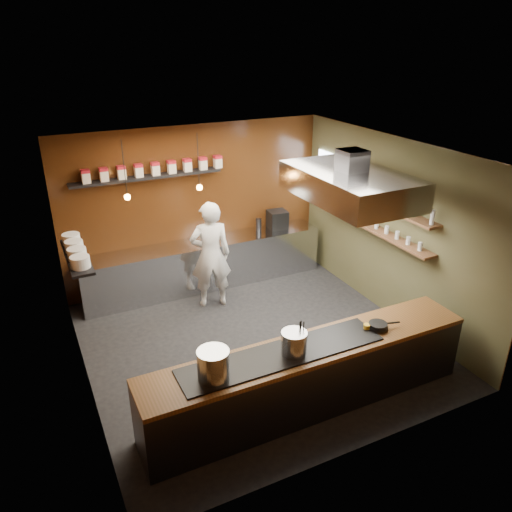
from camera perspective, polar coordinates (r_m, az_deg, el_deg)
floor at (r=7.97m, az=-0.13°, el=-9.86°), size 5.00×5.00×0.00m
back_wall at (r=9.40m, az=-6.84°, el=5.66°), size 5.00×0.00×5.00m
left_wall at (r=6.65m, az=-19.96°, el=-3.86°), size 0.00×5.00×5.00m
right_wall at (r=8.54m, az=15.15°, el=3.04°), size 0.00×5.00×5.00m
ceiling at (r=6.76m, az=-0.15°, el=11.69°), size 5.00×5.00×0.00m
window_pane at (r=9.66m, az=8.67°, el=8.56°), size 0.00×1.00×1.00m
prep_counter at (r=9.50m, az=-5.85°, el=-0.92°), size 4.60×0.65×0.90m
pass_counter at (r=6.57m, az=6.11°, el=-13.50°), size 4.40×0.72×0.94m
tin_shelf at (r=8.83m, az=-12.32°, el=8.81°), size 2.60×0.26×0.04m
plate_shelf at (r=7.55m, az=-19.82°, el=-0.03°), size 0.30×1.40×0.04m
bottle_shelf_upper at (r=8.52m, az=13.34°, el=6.18°), size 0.26×2.80×0.04m
bottle_shelf_lower at (r=8.67m, az=13.05°, el=3.24°), size 0.26×2.80×0.04m
extractor_hood at (r=7.21m, az=10.71°, el=8.01°), size 1.20×2.00×0.72m
pendant_left at (r=8.12m, az=-14.52°, el=6.88°), size 0.10×0.10×0.95m
pendant_right at (r=8.42m, az=-6.49°, el=8.12°), size 0.10×0.10×0.95m
storage_tins at (r=8.83m, az=-11.44°, el=9.77°), size 2.43×0.13×0.22m
plate_stacks at (r=7.51m, az=-19.93°, el=0.67°), size 0.26×1.16×0.16m
bottles at (r=8.48m, az=13.43°, el=7.08°), size 0.06×2.66×0.24m
wine_glasses at (r=8.64m, az=13.10°, el=3.76°), size 0.07×2.37×0.13m
stockpot_large at (r=5.65m, az=-4.88°, el=-12.26°), size 0.43×0.43×0.35m
stockpot_small at (r=6.05m, az=4.36°, el=-9.86°), size 0.34×0.34×0.29m
utensil_crock at (r=6.15m, az=5.17°, el=-9.90°), size 0.14×0.14×0.18m
frying_pan at (r=6.76m, az=13.80°, el=-7.70°), size 0.42×0.26×0.07m
butter_jar at (r=6.71m, az=12.54°, el=-7.93°), size 0.11×0.11×0.08m
espresso_machine at (r=9.89m, az=2.46°, el=4.19°), size 0.39×0.37×0.36m
chef at (r=8.61m, az=-5.21°, el=0.11°), size 0.78×0.60×1.92m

